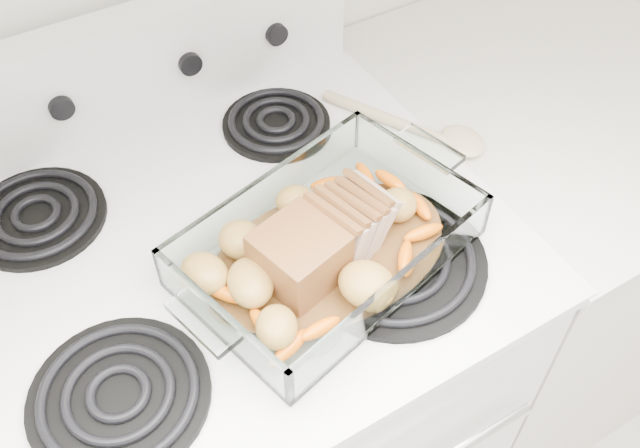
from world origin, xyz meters
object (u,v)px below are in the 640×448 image
electric_range (239,396)px  baking_dish (328,248)px  counter_right (513,256)px  pork_roast (315,242)px

electric_range → baking_dish: bearing=-44.3°
electric_range → baking_dish: 0.51m
counter_right → pork_roast: bearing=-168.7°
electric_range → baking_dish: electric_range is taller
baking_dish → pork_roast: 0.03m
counter_right → pork_roast: pork_roast is taller
counter_right → baking_dish: 0.75m
pork_roast → counter_right: bearing=30.2°
electric_range → counter_right: size_ratio=1.20×
electric_range → pork_roast: size_ratio=5.58×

